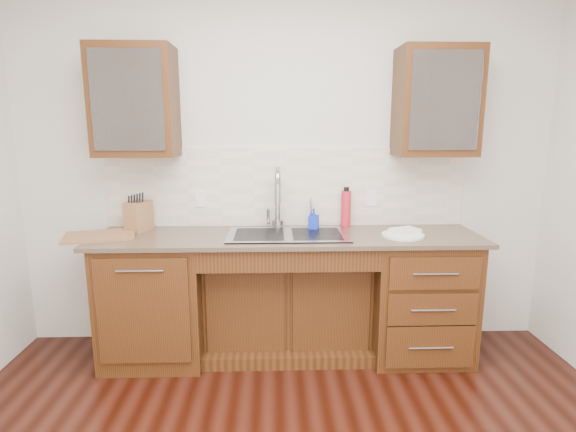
{
  "coord_description": "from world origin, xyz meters",
  "views": [
    {
      "loc": [
        -0.09,
        -1.64,
        1.66
      ],
      "look_at": [
        0.0,
        1.4,
        1.05
      ],
      "focal_mm": 28.0,
      "sensor_mm": 36.0,
      "label": 1
    }
  ],
  "objects_px": {
    "knife_block": "(139,216)",
    "plate": "(403,235)",
    "soap_bottle": "(314,219)",
    "cutting_board": "(99,236)",
    "water_bottle": "(346,209)"
  },
  "relations": [
    {
      "from": "knife_block",
      "to": "plate",
      "type": "bearing_deg",
      "value": 14.03
    },
    {
      "from": "soap_bottle",
      "to": "cutting_board",
      "type": "distance_m",
      "value": 1.5
    },
    {
      "from": "soap_bottle",
      "to": "plate",
      "type": "xyz_separation_m",
      "value": [
        0.6,
        -0.22,
        -0.07
      ]
    },
    {
      "from": "plate",
      "to": "cutting_board",
      "type": "xyz_separation_m",
      "value": [
        -2.09,
        0.04,
        0.0
      ]
    },
    {
      "from": "soap_bottle",
      "to": "water_bottle",
      "type": "height_order",
      "value": "water_bottle"
    },
    {
      "from": "soap_bottle",
      "to": "cutting_board",
      "type": "height_order",
      "value": "soap_bottle"
    },
    {
      "from": "knife_block",
      "to": "cutting_board",
      "type": "bearing_deg",
      "value": -116.65
    },
    {
      "from": "soap_bottle",
      "to": "water_bottle",
      "type": "distance_m",
      "value": 0.28
    },
    {
      "from": "knife_block",
      "to": "cutting_board",
      "type": "distance_m",
      "value": 0.31
    },
    {
      "from": "plate",
      "to": "cutting_board",
      "type": "relative_size",
      "value": 0.64
    },
    {
      "from": "knife_block",
      "to": "cutting_board",
      "type": "relative_size",
      "value": 0.47
    },
    {
      "from": "plate",
      "to": "knife_block",
      "type": "height_order",
      "value": "knife_block"
    },
    {
      "from": "water_bottle",
      "to": "knife_block",
      "type": "distance_m",
      "value": 1.53
    },
    {
      "from": "knife_block",
      "to": "cutting_board",
      "type": "xyz_separation_m",
      "value": [
        -0.22,
        -0.2,
        -0.1
      ]
    },
    {
      "from": "plate",
      "to": "knife_block",
      "type": "xyz_separation_m",
      "value": [
        -1.88,
        0.23,
        0.1
      ]
    }
  ]
}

